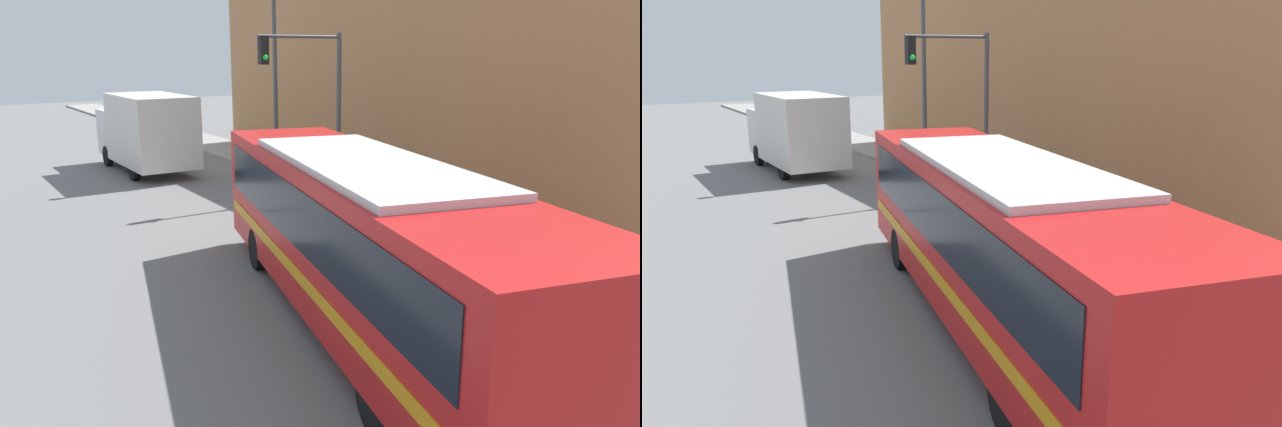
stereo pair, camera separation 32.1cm
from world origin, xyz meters
The scene contains 10 objects.
ground_plane centered at (0.00, 0.00, 0.00)m, with size 120.00×120.00×0.00m, color slate.
sidewalk centered at (5.89, 20.00, 0.07)m, with size 2.77×70.00×0.14m.
building_facade centered at (10.27, 12.90, 3.85)m, with size 6.00×23.80×7.70m.
city_bus centered at (-0.98, 1.82, 1.82)m, with size 5.37×12.06×3.15m.
delivery_truck centered at (0.60, 19.17, 1.76)m, with size 2.49×6.61×3.28m.
fire_hydrant centered at (5.10, 3.09, 0.49)m, with size 0.20×0.27×0.71m.
traffic_light_pole centered at (4.15, 11.61, 3.89)m, with size 3.28×0.35×5.49m.
parking_meter centered at (5.10, 7.74, 1.07)m, with size 0.14×0.14×1.39m.
street_lamp centered at (4.96, 16.44, 4.69)m, with size 2.94×0.28×7.64m.
pedestrian_near_corner centered at (6.11, 10.04, 0.95)m, with size 0.34×0.34×1.61m.
Camera 2 is at (-7.33, -7.06, 5.01)m, focal length 35.00 mm.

